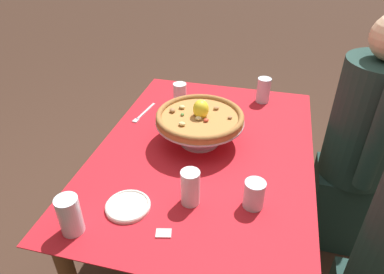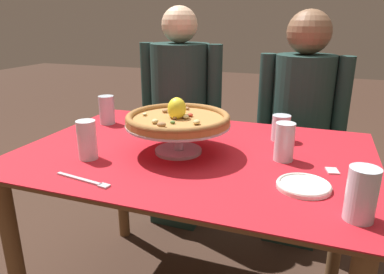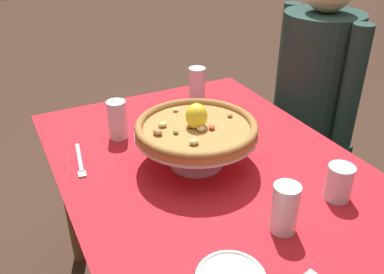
{
  "view_description": "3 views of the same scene",
  "coord_description": "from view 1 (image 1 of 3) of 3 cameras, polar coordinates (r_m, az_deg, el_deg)",
  "views": [
    {
      "loc": [
        1.19,
        0.24,
        1.6
      ],
      "look_at": [
        -0.02,
        -0.06,
        0.76
      ],
      "focal_mm": 32.45,
      "sensor_mm": 36.0,
      "label": 1
    },
    {
      "loc": [
        0.42,
        -1.18,
        1.19
      ],
      "look_at": [
        0.0,
        -0.04,
        0.79
      ],
      "focal_mm": 33.5,
      "sensor_mm": 36.0,
      "label": 2
    },
    {
      "loc": [
        0.94,
        -0.55,
        1.44
      ],
      "look_at": [
        -0.03,
        -0.06,
        0.83
      ],
      "focal_mm": 38.95,
      "sensor_mm": 36.0,
      "label": 3
    }
  ],
  "objects": [
    {
      "name": "water_glass_front_right",
      "position": [
        1.18,
        -19.39,
        -12.27
      ],
      "size": [
        0.07,
        0.07,
        0.14
      ],
      "color": "silver",
      "rests_on": "dining_table"
    },
    {
      "name": "water_glass_back_left",
      "position": [
        1.88,
        11.64,
        7.33
      ],
      "size": [
        0.07,
        0.07,
        0.13
      ],
      "color": "silver",
      "rests_on": "dining_table"
    },
    {
      "name": "ground_plane",
      "position": [
        2.0,
        1.63,
        -18.99
      ],
      "size": [
        14.0,
        14.0,
        0.0
      ],
      "primitive_type": "plane",
      "color": "#3D281E"
    },
    {
      "name": "water_glass_back_right",
      "position": [
        1.23,
        10.14,
        -9.5
      ],
      "size": [
        0.07,
        0.07,
        0.1
      ],
      "color": "silver",
      "rests_on": "dining_table"
    },
    {
      "name": "pizza",
      "position": [
        1.47,
        1.3,
        3.41
      ],
      "size": [
        0.37,
        0.37,
        0.09
      ],
      "color": "#AD753D",
      "rests_on": "pizza_stand"
    },
    {
      "name": "water_glass_side_right",
      "position": [
        1.21,
        -0.28,
        -8.56
      ],
      "size": [
        0.07,
        0.07,
        0.13
      ],
      "color": "silver",
      "rests_on": "dining_table"
    },
    {
      "name": "dinner_fork",
      "position": [
        1.76,
        -8.0,
        3.83
      ],
      "size": [
        0.21,
        0.05,
        0.01
      ],
      "color": "#B7B7C1",
      "rests_on": "dining_table"
    },
    {
      "name": "sugar_packet",
      "position": [
        1.15,
        -4.7,
        -15.49
      ],
      "size": [
        0.05,
        0.06,
        0.0
      ],
      "primitive_type": "cube",
      "rotation": [
        0.0,
        0.0,
        1.8
      ],
      "color": "beige",
      "rests_on": "dining_table"
    },
    {
      "name": "dining_table",
      "position": [
        1.56,
        2.0,
        -5.06
      ],
      "size": [
        1.28,
        0.91,
        0.72
      ],
      "color": "brown",
      "rests_on": "ground"
    },
    {
      "name": "diner_left",
      "position": [
        1.87,
        25.68,
        -1.87
      ],
      "size": [
        0.49,
        0.33,
        1.26
      ],
      "color": "#1E3833",
      "rests_on": "ground"
    },
    {
      "name": "pizza_stand",
      "position": [
        1.5,
        1.28,
        1.79
      ],
      "size": [
        0.38,
        0.38,
        0.11
      ],
      "color": "#B7B7C1",
      "rests_on": "dining_table"
    },
    {
      "name": "water_glass_front_left",
      "position": [
        1.77,
        -1.99,
        6.46
      ],
      "size": [
        0.07,
        0.07,
        0.14
      ],
      "color": "white",
      "rests_on": "dining_table"
    },
    {
      "name": "side_plate",
      "position": [
        1.24,
        -10.49,
        -11.06
      ],
      "size": [
        0.16,
        0.16,
        0.02
      ],
      "color": "white",
      "rests_on": "dining_table"
    }
  ]
}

